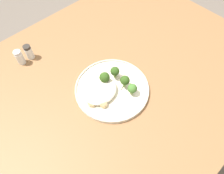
{
  "coord_description": "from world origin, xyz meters",
  "views": [
    {
      "loc": [
        -0.31,
        -0.36,
        1.42
      ],
      "look_at": [
        -0.01,
        -0.05,
        0.76
      ],
      "focal_mm": 32.67,
      "sensor_mm": 36.0,
      "label": 1
    }
  ],
  "objects_px": {
    "seared_scallop_tiny_bay": "(103,87)",
    "seared_scallop_rear_pale": "(104,104)",
    "broccoli_floret_beside_noodles": "(132,89)",
    "broccoli_floret_left_leaning": "(105,77)",
    "dinner_plate": "(112,89)",
    "seared_scallop_large_seared": "(101,98)",
    "broccoli_floret_small_sprig": "(115,71)",
    "seared_scallop_on_noodles": "(97,90)",
    "seared_scallop_front_small": "(96,95)",
    "seared_scallop_right_edge": "(92,102)",
    "pepper_shaker": "(29,52)",
    "salt_shaker": "(20,57)",
    "broccoli_floret_right_tilted": "(125,80)"
  },
  "relations": [
    {
      "from": "seared_scallop_rear_pale",
      "to": "broccoli_floret_small_sprig",
      "type": "relative_size",
      "value": 0.5
    },
    {
      "from": "seared_scallop_tiny_bay",
      "to": "broccoli_floret_small_sprig",
      "type": "xyz_separation_m",
      "value": [
        0.07,
        0.01,
        0.03
      ]
    },
    {
      "from": "broccoli_floret_left_leaning",
      "to": "broccoli_floret_small_sprig",
      "type": "distance_m",
      "value": 0.05
    },
    {
      "from": "seared_scallop_on_noodles",
      "to": "salt_shaker",
      "type": "bearing_deg",
      "value": 111.14
    },
    {
      "from": "seared_scallop_on_noodles",
      "to": "broccoli_floret_left_leaning",
      "type": "distance_m",
      "value": 0.06
    },
    {
      "from": "dinner_plate",
      "to": "pepper_shaker",
      "type": "bearing_deg",
      "value": 110.91
    },
    {
      "from": "dinner_plate",
      "to": "seared_scallop_large_seared",
      "type": "distance_m",
      "value": 0.06
    },
    {
      "from": "dinner_plate",
      "to": "seared_scallop_tiny_bay",
      "type": "relative_size",
      "value": 12.26
    },
    {
      "from": "seared_scallop_tiny_bay",
      "to": "broccoli_floret_small_sprig",
      "type": "relative_size",
      "value": 0.42
    },
    {
      "from": "broccoli_floret_right_tilted",
      "to": "pepper_shaker",
      "type": "xyz_separation_m",
      "value": [
        -0.18,
        0.39,
        -0.01
      ]
    },
    {
      "from": "broccoli_floret_right_tilted",
      "to": "seared_scallop_on_noodles",
      "type": "bearing_deg",
      "value": 150.83
    },
    {
      "from": "seared_scallop_on_noodles",
      "to": "broccoli_floret_left_leaning",
      "type": "height_order",
      "value": "broccoli_floret_left_leaning"
    },
    {
      "from": "pepper_shaker",
      "to": "seared_scallop_on_noodles",
      "type": "bearing_deg",
      "value": -75.58
    },
    {
      "from": "broccoli_floret_left_leaning",
      "to": "dinner_plate",
      "type": "bearing_deg",
      "value": -85.97
    },
    {
      "from": "broccoli_floret_small_sprig",
      "to": "seared_scallop_large_seared",
      "type": "bearing_deg",
      "value": -159.67
    },
    {
      "from": "seared_scallop_large_seared",
      "to": "dinner_plate",
      "type": "bearing_deg",
      "value": 7.16
    },
    {
      "from": "dinner_plate",
      "to": "seared_scallop_rear_pale",
      "type": "relative_size",
      "value": 10.37
    },
    {
      "from": "seared_scallop_on_noodles",
      "to": "seared_scallop_right_edge",
      "type": "xyz_separation_m",
      "value": [
        -0.05,
        -0.03,
        -0.0
      ]
    },
    {
      "from": "seared_scallop_on_noodles",
      "to": "seared_scallop_tiny_bay",
      "type": "bearing_deg",
      "value": -11.13
    },
    {
      "from": "seared_scallop_tiny_bay",
      "to": "pepper_shaker",
      "type": "distance_m",
      "value": 0.36
    },
    {
      "from": "dinner_plate",
      "to": "seared_scallop_right_edge",
      "type": "height_order",
      "value": "seared_scallop_right_edge"
    },
    {
      "from": "seared_scallop_large_seared",
      "to": "seared_scallop_right_edge",
      "type": "distance_m",
      "value": 0.04
    },
    {
      "from": "seared_scallop_large_seared",
      "to": "broccoli_floret_left_leaning",
      "type": "distance_m",
      "value": 0.08
    },
    {
      "from": "broccoli_floret_small_sprig",
      "to": "seared_scallop_front_small",
      "type": "bearing_deg",
      "value": -170.65
    },
    {
      "from": "seared_scallop_tiny_bay",
      "to": "seared_scallop_rear_pale",
      "type": "xyz_separation_m",
      "value": [
        -0.05,
        -0.06,
        0.0
      ]
    },
    {
      "from": "seared_scallop_on_noodles",
      "to": "seared_scallop_right_edge",
      "type": "bearing_deg",
      "value": -150.52
    },
    {
      "from": "seared_scallop_tiny_bay",
      "to": "broccoli_floret_beside_noodles",
      "type": "relative_size",
      "value": 0.47
    },
    {
      "from": "seared_scallop_on_noodles",
      "to": "seared_scallop_right_edge",
      "type": "relative_size",
      "value": 0.93
    },
    {
      "from": "broccoli_floret_right_tilted",
      "to": "dinner_plate",
      "type": "bearing_deg",
      "value": 149.54
    },
    {
      "from": "dinner_plate",
      "to": "broccoli_floret_small_sprig",
      "type": "bearing_deg",
      "value": 34.97
    },
    {
      "from": "pepper_shaker",
      "to": "seared_scallop_rear_pale",
      "type": "bearing_deg",
      "value": -80.63
    },
    {
      "from": "seared_scallop_front_small",
      "to": "seared_scallop_right_edge",
      "type": "bearing_deg",
      "value": -159.85
    },
    {
      "from": "seared_scallop_tiny_bay",
      "to": "broccoli_floret_left_leaning",
      "type": "xyz_separation_m",
      "value": [
        0.02,
        0.02,
        0.03
      ]
    },
    {
      "from": "broccoli_floret_left_leaning",
      "to": "salt_shaker",
      "type": "height_order",
      "value": "broccoli_floret_left_leaning"
    },
    {
      "from": "broccoli_floret_right_tilted",
      "to": "pepper_shaker",
      "type": "relative_size",
      "value": 0.86
    },
    {
      "from": "seared_scallop_tiny_bay",
      "to": "pepper_shaker",
      "type": "height_order",
      "value": "pepper_shaker"
    },
    {
      "from": "seared_scallop_front_small",
      "to": "broccoli_floret_small_sprig",
      "type": "relative_size",
      "value": 0.56
    },
    {
      "from": "seared_scallop_on_noodles",
      "to": "broccoli_floret_right_tilted",
      "type": "bearing_deg",
      "value": -29.17
    },
    {
      "from": "broccoli_floret_right_tilted",
      "to": "broccoli_floret_left_leaning",
      "type": "height_order",
      "value": "same"
    },
    {
      "from": "seared_scallop_large_seared",
      "to": "broccoli_floret_left_leaning",
      "type": "relative_size",
      "value": 0.54
    },
    {
      "from": "seared_scallop_right_edge",
      "to": "salt_shaker",
      "type": "distance_m",
      "value": 0.38
    },
    {
      "from": "broccoli_floret_small_sprig",
      "to": "pepper_shaker",
      "type": "relative_size",
      "value": 0.84
    },
    {
      "from": "broccoli_floret_beside_noodles",
      "to": "broccoli_floret_small_sprig",
      "type": "bearing_deg",
      "value": 86.83
    },
    {
      "from": "seared_scallop_on_noodles",
      "to": "seared_scallop_front_small",
      "type": "distance_m",
      "value": 0.02
    },
    {
      "from": "seared_scallop_tiny_bay",
      "to": "broccoli_floret_right_tilted",
      "type": "height_order",
      "value": "broccoli_floret_right_tilted"
    },
    {
      "from": "seared_scallop_on_noodles",
      "to": "seared_scallop_rear_pale",
      "type": "relative_size",
      "value": 1.11
    },
    {
      "from": "broccoli_floret_left_leaning",
      "to": "broccoli_floret_small_sprig",
      "type": "relative_size",
      "value": 1.04
    },
    {
      "from": "dinner_plate",
      "to": "broccoli_floret_beside_noodles",
      "type": "xyz_separation_m",
      "value": [
        0.04,
        -0.07,
        0.03
      ]
    },
    {
      "from": "broccoli_floret_right_tilted",
      "to": "seared_scallop_tiny_bay",
      "type": "bearing_deg",
      "value": 145.27
    },
    {
      "from": "dinner_plate",
      "to": "seared_scallop_rear_pale",
      "type": "height_order",
      "value": "seared_scallop_rear_pale"
    }
  ]
}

